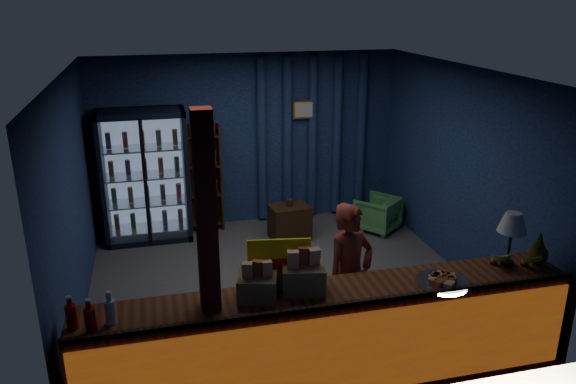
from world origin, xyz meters
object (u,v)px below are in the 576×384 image
shopkeeper (350,277)px  pastry_tray (442,281)px  table_lamp (512,225)px  green_chair (377,214)px

shopkeeper → pastry_tray: size_ratio=3.18×
table_lamp → pastry_tray: bearing=-166.5°
green_chair → table_lamp: size_ratio=1.08×
pastry_tray → table_lamp: 0.90m
pastry_tray → shopkeeper: bearing=132.9°
green_chair → pastry_tray: (-0.81, -3.35, 0.71)m
green_chair → pastry_tray: size_ratio=1.21×
shopkeeper → green_chair: shopkeeper is taller
green_chair → table_lamp: bearing=50.3°
shopkeeper → table_lamp: (1.40, -0.48, 0.61)m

